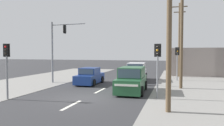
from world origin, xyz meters
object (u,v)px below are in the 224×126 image
object	(u,v)px
pedestal_signal_left_kerb	(7,62)
suv_oncoming_mid	(136,72)
suv_crossing_left	(132,81)
sedan_kerbside_parked	(90,77)
utility_pole_midground_right	(182,30)
pedestal_signal_right_kerb	(158,62)
utility_pole_foreground_right	(167,2)
utility_pole_background_right	(179,38)
pedestal_signal_far_median	(177,58)
traffic_signal_mast	(57,44)

from	to	relation	value
pedestal_signal_left_kerb	suv_oncoming_mid	xyz separation A→B (m)	(6.34, 11.58, -1.53)
suv_crossing_left	sedan_kerbside_parked	bearing A→B (deg)	145.71
utility_pole_midground_right	pedestal_signal_left_kerb	distance (m)	13.34
pedestal_signal_right_kerb	utility_pole_foreground_right	bearing A→B (deg)	-78.31
utility_pole_background_right	pedestal_signal_left_kerb	xyz separation A→B (m)	(-10.81, -16.69, -2.34)
utility_pole_foreground_right	pedestal_signal_far_median	size ratio (longest dim) A/B	2.87
pedestal_signal_right_kerb	pedestal_signal_left_kerb	world-z (taller)	same
utility_pole_midground_right	sedan_kerbside_parked	bearing A→B (deg)	177.00
pedestal_signal_right_kerb	utility_pole_midground_right	bearing A→B (deg)	71.27
suv_crossing_left	sedan_kerbside_parked	xyz separation A→B (m)	(-4.65, 3.17, -0.18)
utility_pole_midground_right	traffic_signal_mast	size ratio (longest dim) A/B	1.54
pedestal_signal_far_median	suv_oncoming_mid	bearing A→B (deg)	-163.50
utility_pole_foreground_right	pedestal_signal_far_median	bearing A→B (deg)	86.91
utility_pole_background_right	pedestal_signal_far_median	bearing A→B (deg)	-93.91
utility_pole_foreground_right	sedan_kerbside_parked	xyz separation A→B (m)	(-7.33, 8.18, -4.78)
sedan_kerbside_parked	traffic_signal_mast	bearing A→B (deg)	-176.02
utility_pole_background_right	sedan_kerbside_parked	bearing A→B (deg)	-133.34
pedestal_signal_far_median	pedestal_signal_right_kerb	bearing A→B (deg)	-97.62
utility_pole_midground_right	pedestal_signal_far_median	size ratio (longest dim) A/B	2.60
traffic_signal_mast	suv_oncoming_mid	size ratio (longest dim) A/B	1.30
utility_pole_midground_right	pedestal_signal_left_kerb	bearing A→B (deg)	-145.35
pedestal_signal_left_kerb	pedestal_signal_far_median	size ratio (longest dim) A/B	1.00
utility_pole_background_right	sedan_kerbside_parked	size ratio (longest dim) A/B	2.11
suv_oncoming_mid	pedestal_signal_right_kerb	bearing A→B (deg)	-72.02
pedestal_signal_left_kerb	sedan_kerbside_parked	distance (m)	8.45
suv_crossing_left	suv_oncoming_mid	world-z (taller)	same
traffic_signal_mast	pedestal_signal_left_kerb	bearing A→B (deg)	-83.65
utility_pole_foreground_right	suv_crossing_left	xyz separation A→B (m)	(-2.68, 5.01, -4.60)
pedestal_signal_left_kerb	sedan_kerbside_parked	size ratio (longest dim) A/B	0.83
utility_pole_background_right	suv_crossing_left	size ratio (longest dim) A/B	1.97
pedestal_signal_right_kerb	suv_crossing_left	distance (m)	3.21
utility_pole_midground_right	sedan_kerbside_parked	xyz separation A→B (m)	(-8.29, 0.43, -4.16)
traffic_signal_mast	pedestal_signal_right_kerb	xyz separation A→B (m)	(10.05, -4.88, -1.42)
utility_pole_foreground_right	pedestal_signal_left_kerb	size ratio (longest dim) A/B	2.87
utility_pole_midground_right	utility_pole_background_right	distance (m)	9.24
pedestal_signal_right_kerb	pedestal_signal_left_kerb	xyz separation A→B (m)	(-9.20, -2.78, 0.00)
pedestal_signal_right_kerb	suv_crossing_left	xyz separation A→B (m)	(-2.05, 1.94, -1.53)
suv_crossing_left	utility_pole_midground_right	bearing A→B (deg)	36.97
utility_pole_foreground_right	suv_oncoming_mid	xyz separation A→B (m)	(-3.49, 11.87, -4.60)
utility_pole_foreground_right	suv_oncoming_mid	size ratio (longest dim) A/B	2.21
suv_crossing_left	pedestal_signal_left_kerb	bearing A→B (deg)	-146.58
pedestal_signal_far_median	sedan_kerbside_parked	distance (m)	9.59
pedestal_signal_far_median	suv_crossing_left	world-z (taller)	pedestal_signal_far_median
pedestal_signal_right_kerb	pedestal_signal_far_median	distance (m)	10.14
pedestal_signal_far_median	suv_oncoming_mid	world-z (taller)	pedestal_signal_far_median
utility_pole_background_right	pedestal_signal_far_median	world-z (taller)	utility_pole_background_right
utility_pole_background_right	pedestal_signal_far_median	distance (m)	4.53
sedan_kerbside_parked	suv_crossing_left	bearing A→B (deg)	-34.29
utility_pole_background_right	traffic_signal_mast	size ratio (longest dim) A/B	1.51
pedestal_signal_right_kerb	sedan_kerbside_parked	xyz separation A→B (m)	(-6.70, 5.11, -1.71)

